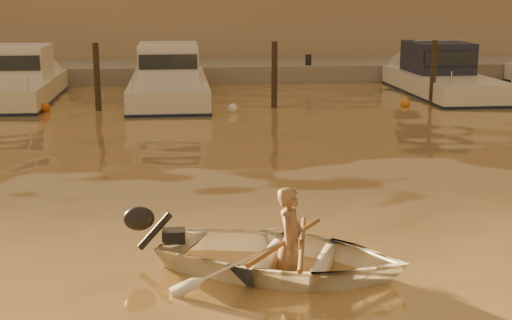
{
  "coord_description": "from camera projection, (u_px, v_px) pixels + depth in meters",
  "views": [
    {
      "loc": [
        -3.16,
        -7.65,
        3.44
      ],
      "look_at": [
        -1.89,
        3.68,
        0.75
      ],
      "focal_mm": 50.0,
      "sensor_mm": 36.0,
      "label": 1
    }
  ],
  "objects": [
    {
      "name": "ground_plane",
      "position": [
        447.0,
        287.0,
        8.53
      ],
      "size": [
        160.0,
        160.0,
        0.0
      ],
      "primitive_type": "plane",
      "color": "olive",
      "rests_on": "ground"
    },
    {
      "name": "dinghy",
      "position": [
        283.0,
        257.0,
        8.94
      ],
      "size": [
        3.77,
        3.3,
        0.65
      ],
      "primitive_type": "imported",
      "rotation": [
        0.0,
        0.0,
        1.16
      ],
      "color": "white",
      "rests_on": "ground_plane"
    },
    {
      "name": "person",
      "position": [
        290.0,
        242.0,
        8.87
      ],
      "size": [
        0.51,
        0.61,
        1.41
      ],
      "primitive_type": "imported",
      "rotation": [
        0.0,
        0.0,
        1.16
      ],
      "color": "#906848",
      "rests_on": "dinghy"
    },
    {
      "name": "outboard_motor",
      "position": [
        172.0,
        239.0,
        9.35
      ],
      "size": [
        0.98,
        0.72,
        0.7
      ],
      "primitive_type": null,
      "rotation": [
        0.0,
        0.0,
        -0.41
      ],
      "color": "black",
      "rests_on": "dinghy"
    },
    {
      "name": "oar_port",
      "position": [
        302.0,
        242.0,
        8.82
      ],
      "size": [
        0.47,
        2.07,
        0.13
      ],
      "primitive_type": "cylinder",
      "rotation": [
        1.54,
        0.0,
        -0.2
      ],
      "color": "brown",
      "rests_on": "dinghy"
    },
    {
      "name": "oar_starboard",
      "position": [
        287.0,
        241.0,
        8.88
      ],
      "size": [
        1.2,
        1.79,
        0.13
      ],
      "primitive_type": "cylinder",
      "rotation": [
        1.54,
        0.0,
        -0.58
      ],
      "color": "brown",
      "rests_on": "dinghy"
    },
    {
      "name": "moored_boat_1",
      "position": [
        17.0,
        82.0,
        22.97
      ],
      "size": [
        2.32,
        6.88,
        1.75
      ],
      "primitive_type": null,
      "color": "beige",
      "rests_on": "ground_plane"
    },
    {
      "name": "moored_boat_2",
      "position": [
        169.0,
        80.0,
        23.5
      ],
      "size": [
        2.44,
        8.11,
        1.75
      ],
      "primitive_type": null,
      "color": "silver",
      "rests_on": "ground_plane"
    },
    {
      "name": "moored_boat_4",
      "position": [
        443.0,
        76.0,
        24.51
      ],
      "size": [
        2.39,
        7.32,
        1.75
      ],
      "primitive_type": null,
      "color": "silver",
      "rests_on": "ground_plane"
    },
    {
      "name": "piling_1",
      "position": [
        97.0,
        80.0,
        21.08
      ],
      "size": [
        0.18,
        0.18,
        2.2
      ],
      "primitive_type": "cylinder",
      "color": "#2D2319",
      "rests_on": "ground_plane"
    },
    {
      "name": "piling_2",
      "position": [
        274.0,
        78.0,
        21.65
      ],
      "size": [
        0.18,
        0.18,
        2.2
      ],
      "primitive_type": "cylinder",
      "color": "#2D2319",
      "rests_on": "ground_plane"
    },
    {
      "name": "piling_3",
      "position": [
        433.0,
        76.0,
        22.19
      ],
      "size": [
        0.18,
        0.18,
        2.2
      ],
      "primitive_type": "cylinder",
      "color": "#2D2319",
      "rests_on": "ground_plane"
    },
    {
      "name": "fender_b",
      "position": [
        45.0,
        108.0,
        21.08
      ],
      "size": [
        0.3,
        0.3,
        0.3
      ],
      "primitive_type": "sphere",
      "color": "#CC5818",
      "rests_on": "ground_plane"
    },
    {
      "name": "fender_c",
      "position": [
        233.0,
        109.0,
        21.0
      ],
      "size": [
        0.3,
        0.3,
        0.3
      ],
      "primitive_type": "sphere",
      "color": "silver",
      "rests_on": "ground_plane"
    },
    {
      "name": "fender_d",
      "position": [
        405.0,
        103.0,
        21.99
      ],
      "size": [
        0.3,
        0.3,
        0.3
      ],
      "primitive_type": "sphere",
      "color": "orange",
      "rests_on": "ground_plane"
    },
    {
      "name": "fender_e",
      "position": [
        504.0,
        103.0,
        22.13
      ],
      "size": [
        0.3,
        0.3,
        0.3
      ],
      "primitive_type": "sphere",
      "color": "white",
      "rests_on": "ground_plane"
    },
    {
      "name": "quay",
      "position": [
        254.0,
        74.0,
        29.29
      ],
      "size": [
        52.0,
        4.0,
        1.0
      ],
      "primitive_type": "cube",
      "color": "gray",
      "rests_on": "ground_plane"
    },
    {
      "name": "waterfront_building",
      "position": [
        241.0,
        15.0,
        34.1
      ],
      "size": [
        46.0,
        7.0,
        4.8
      ],
      "primitive_type": "cube",
      "color": "#9E8466",
      "rests_on": "quay"
    }
  ]
}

